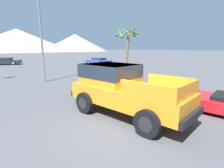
% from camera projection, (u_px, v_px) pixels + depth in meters
% --- Properties ---
extents(ground_plane, '(320.00, 320.00, 0.00)m').
position_uv_depth(ground_plane, '(129.00, 121.00, 6.58)').
color(ground_plane, '#4C4C51').
extents(orange_pickup_truck, '(2.75, 5.36, 2.05)m').
position_uv_depth(orange_pickup_truck, '(121.00, 87.00, 7.18)').
color(orange_pickup_truck, orange).
rests_on(orange_pickup_truck, ground_plane).
extents(red_convertible_car, '(2.56, 4.74, 1.00)m').
position_uv_depth(red_convertible_car, '(202.00, 99.00, 7.96)').
color(red_convertible_car, red).
rests_on(red_convertible_car, ground_plane).
extents(parked_car_dark, '(4.50, 3.53, 1.15)m').
position_uv_depth(parked_car_dark, '(6.00, 61.00, 28.09)').
color(parked_car_dark, '#232328').
rests_on(parked_car_dark, ground_plane).
extents(parked_car_blue, '(2.84, 4.46, 1.12)m').
position_uv_depth(parked_car_blue, '(99.00, 61.00, 28.15)').
color(parked_car_blue, '#334C9E').
rests_on(parked_car_blue, ground_plane).
extents(street_lamp_post, '(0.90, 0.24, 7.80)m').
position_uv_depth(street_lamp_post, '(40.00, 21.00, 13.22)').
color(street_lamp_post, slate).
rests_on(street_lamp_post, ground_plane).
extents(palm_tree_short, '(2.98, 2.96, 5.50)m').
position_uv_depth(palm_tree_short, '(127.00, 37.00, 23.61)').
color(palm_tree_short, brown).
rests_on(palm_tree_short, ground_plane).
extents(distant_mountain_range, '(110.18, 77.54, 15.46)m').
position_uv_depth(distant_mountain_range, '(11.00, 40.00, 110.09)').
color(distant_mountain_range, gray).
rests_on(distant_mountain_range, ground_plane).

